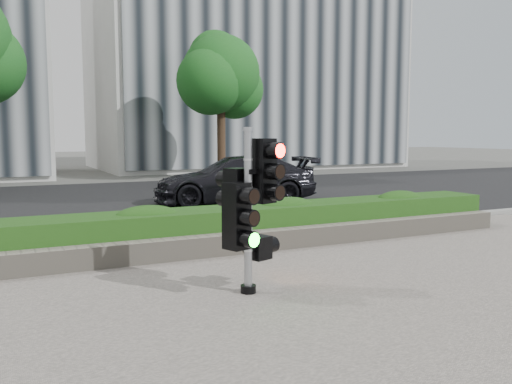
# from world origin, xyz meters

# --- Properties ---
(ground) EXTENTS (120.00, 120.00, 0.00)m
(ground) POSITION_xyz_m (0.00, 0.00, 0.00)
(ground) COLOR #51514C
(ground) RESTS_ON ground
(sidewalk) EXTENTS (16.00, 11.00, 0.03)m
(sidewalk) POSITION_xyz_m (0.00, -2.50, 0.01)
(sidewalk) COLOR #9E9389
(sidewalk) RESTS_ON ground
(road) EXTENTS (60.00, 13.00, 0.02)m
(road) POSITION_xyz_m (0.00, 10.00, 0.01)
(road) COLOR black
(road) RESTS_ON ground
(curb) EXTENTS (60.00, 0.25, 0.12)m
(curb) POSITION_xyz_m (0.00, 3.15, 0.06)
(curb) COLOR gray
(curb) RESTS_ON ground
(stone_wall) EXTENTS (12.00, 0.32, 0.34)m
(stone_wall) POSITION_xyz_m (0.00, 1.90, 0.20)
(stone_wall) COLOR gray
(stone_wall) RESTS_ON sidewalk
(hedge) EXTENTS (12.00, 1.00, 0.68)m
(hedge) POSITION_xyz_m (0.00, 2.55, 0.37)
(hedge) COLOR #397A25
(hedge) RESTS_ON sidewalk
(building_right) EXTENTS (18.00, 10.00, 12.00)m
(building_right) POSITION_xyz_m (11.00, 25.00, 6.00)
(building_right) COLOR #B7B7B2
(building_right) RESTS_ON ground
(tree_right) EXTENTS (4.10, 3.58, 6.53)m
(tree_right) POSITION_xyz_m (5.48, 15.55, 4.48)
(tree_right) COLOR black
(tree_right) RESTS_ON ground
(traffic_signal) EXTENTS (0.76, 0.66, 2.08)m
(traffic_signal) POSITION_xyz_m (-0.64, -0.23, 1.18)
(traffic_signal) COLOR black
(traffic_signal) RESTS_ON sidewalk
(car_dark) EXTENTS (4.99, 2.70, 1.37)m
(car_dark) POSITION_xyz_m (2.88, 8.13, 0.71)
(car_dark) COLOR black
(car_dark) RESTS_ON road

